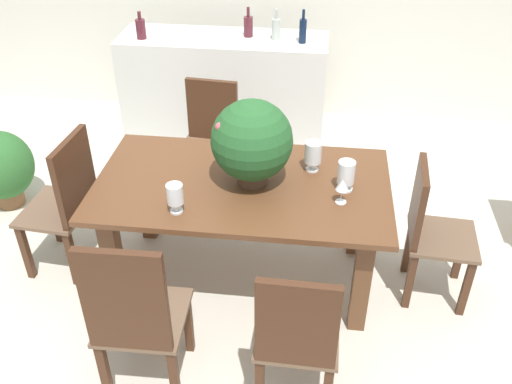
{
  "coord_description": "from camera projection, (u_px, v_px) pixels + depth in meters",
  "views": [
    {
      "loc": [
        0.42,
        -2.77,
        2.62
      ],
      "look_at": [
        0.08,
        0.04,
        0.68
      ],
      "focal_mm": 39.63,
      "sensor_mm": 36.0,
      "label": 1
    }
  ],
  "objects": [
    {
      "name": "potted_plant_floor",
      "position": [
        1.0,
        167.0,
        4.31
      ],
      "size": [
        0.49,
        0.49,
        0.62
      ],
      "color": "brown",
      "rests_on": "ground"
    },
    {
      "name": "crystal_vase_right",
      "position": [
        313.0,
        153.0,
        3.44
      ],
      "size": [
        0.11,
        0.11,
        0.19
      ],
      "color": "silver",
      "rests_on": "dining_table"
    },
    {
      "name": "wine_bottle_dark",
      "position": [
        276.0,
        29.0,
        4.75
      ],
      "size": [
        0.07,
        0.07,
        0.26
      ],
      "color": "#B2BFB7",
      "rests_on": "kitchen_counter"
    },
    {
      "name": "wine_bottle_amber",
      "position": [
        248.0,
        26.0,
        4.82
      ],
      "size": [
        0.08,
        0.08,
        0.25
      ],
      "color": "#511E28",
      "rests_on": "kitchen_counter"
    },
    {
      "name": "kitchen_counter",
      "position": [
        225.0,
        90.0,
        5.13
      ],
      "size": [
        1.81,
        0.58,
        0.98
      ],
      "primitive_type": "cube",
      "color": "silver",
      "rests_on": "ground"
    },
    {
      "name": "crystal_vase_left",
      "position": [
        175.0,
        195.0,
        3.09
      ],
      "size": [
        0.09,
        0.09,
        0.18
      ],
      "color": "silver",
      "rests_on": "dining_table"
    },
    {
      "name": "wine_bottle_clear",
      "position": [
        303.0,
        30.0,
        4.68
      ],
      "size": [
        0.06,
        0.06,
        0.28
      ],
      "color": "#0F1E38",
      "rests_on": "kitchen_counter"
    },
    {
      "name": "dining_table",
      "position": [
        243.0,
        201.0,
        3.47
      ],
      "size": [
        1.77,
        1.0,
        0.75
      ],
      "color": "brown",
      "rests_on": "ground"
    },
    {
      "name": "chair_far_left",
      "position": [
        210.0,
        137.0,
        4.34
      ],
      "size": [
        0.47,
        0.48,
        0.94
      ],
      "rotation": [
        0.0,
        0.0,
        -0.09
      ],
      "color": "#422616",
      "rests_on": "ground"
    },
    {
      "name": "flower_centerpiece",
      "position": [
        252.0,
        141.0,
        3.24
      ],
      "size": [
        0.48,
        0.48,
        0.53
      ],
      "color": "#4C3828",
      "rests_on": "dining_table"
    },
    {
      "name": "crystal_vase_center_near",
      "position": [
        346.0,
        173.0,
        3.27
      ],
      "size": [
        0.1,
        0.1,
        0.19
      ],
      "color": "silver",
      "rests_on": "dining_table"
    },
    {
      "name": "ground_plane",
      "position": [
        243.0,
        278.0,
        3.79
      ],
      "size": [
        7.04,
        7.04,
        0.0
      ],
      "primitive_type": "plane",
      "color": "beige"
    },
    {
      "name": "chair_foot_end",
      "position": [
        430.0,
        228.0,
        3.42
      ],
      "size": [
        0.43,
        0.44,
        0.92
      ],
      "rotation": [
        0.0,
        0.0,
        1.5
      ],
      "color": "#422616",
      "rests_on": "ground"
    },
    {
      "name": "wine_glass",
      "position": [
        342.0,
        186.0,
        3.16
      ],
      "size": [
        0.07,
        0.07,
        0.15
      ],
      "color": "silver",
      "rests_on": "dining_table"
    },
    {
      "name": "wine_bottle_green",
      "position": [
        141.0,
        28.0,
        4.78
      ],
      "size": [
        0.08,
        0.08,
        0.23
      ],
      "color": "#511E28",
      "rests_on": "kitchen_counter"
    },
    {
      "name": "chair_near_right",
      "position": [
        297.0,
        335.0,
        2.71
      ],
      "size": [
        0.42,
        0.45,
        0.95
      ],
      "rotation": [
        0.0,
        0.0,
        3.12
      ],
      "color": "#422616",
      "rests_on": "ground"
    },
    {
      "name": "chair_head_end",
      "position": [
        67.0,
        198.0,
        3.62
      ],
      "size": [
        0.44,
        0.5,
        0.98
      ],
      "rotation": [
        0.0,
        0.0,
        -1.65
      ],
      "color": "#422616",
      "rests_on": "ground"
    },
    {
      "name": "chair_near_left",
      "position": [
        135.0,
        315.0,
        2.75
      ],
      "size": [
        0.45,
        0.45,
        1.05
      ],
      "rotation": [
        0.0,
        0.0,
        3.16
      ],
      "color": "#422616",
      "rests_on": "ground"
    }
  ]
}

